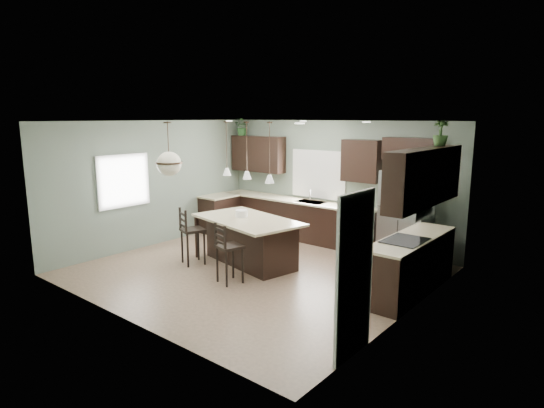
{
  "coord_description": "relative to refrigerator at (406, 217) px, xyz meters",
  "views": [
    {
      "loc": [
        5.48,
        -6.14,
        2.89
      ],
      "look_at": [
        0.1,
        0.4,
        1.25
      ],
      "focal_mm": 30.0,
      "sensor_mm": 36.0,
      "label": 1
    }
  ],
  "objects": [
    {
      "name": "ground",
      "position": [
        -1.94,
        -2.35,
        -0.93
      ],
      "size": [
        6.0,
        6.0,
        0.0
      ],
      "primitive_type": "plane",
      "color": "#9E8466",
      "rests_on": "ground"
    },
    {
      "name": "pantry_door",
      "position": [
        1.03,
        -3.9,
        0.09
      ],
      "size": [
        0.04,
        0.82,
        2.04
      ],
      "primitive_type": "cube",
      "color": "white",
      "rests_on": "ground"
    },
    {
      "name": "window_back",
      "position": [
        -2.34,
        0.38,
        0.62
      ],
      "size": [
        1.35,
        0.02,
        1.0
      ],
      "primitive_type": "cube",
      "color": "white",
      "rests_on": "room_shell"
    },
    {
      "name": "window_left",
      "position": [
        -4.93,
        -3.15,
        0.62
      ],
      "size": [
        0.02,
        1.1,
        1.0
      ],
      "primitive_type": "cube",
      "color": "white",
      "rests_on": "room_shell"
    },
    {
      "name": "left_return_cabs",
      "position": [
        -4.64,
        -0.65,
        -0.48
      ],
      "size": [
        0.6,
        0.9,
        0.9
      ],
      "primitive_type": "cube",
      "color": "black",
      "rests_on": "ground"
    },
    {
      "name": "left_return_countertop",
      "position": [
        -4.62,
        -0.65,
        -0.01
      ],
      "size": [
        0.66,
        0.96,
        0.04
      ],
      "primitive_type": "cube",
      "color": "beige",
      "rests_on": "left_return_cabs"
    },
    {
      "name": "back_lower_cabs",
      "position": [
        -2.79,
        0.1,
        -0.48
      ],
      "size": [
        4.2,
        0.6,
        0.9
      ],
      "primitive_type": "cube",
      "color": "black",
      "rests_on": "ground"
    },
    {
      "name": "back_countertop",
      "position": [
        -2.79,
        0.08,
        -0.01
      ],
      "size": [
        4.2,
        0.66,
        0.04
      ],
      "primitive_type": "cube",
      "color": "beige",
      "rests_on": "back_lower_cabs"
    },
    {
      "name": "sink_inset",
      "position": [
        -2.34,
        0.08,
        0.01
      ],
      "size": [
        0.7,
        0.45,
        0.01
      ],
      "primitive_type": "cube",
      "color": "gray",
      "rests_on": "back_countertop"
    },
    {
      "name": "faucet",
      "position": [
        -2.34,
        0.05,
        0.16
      ],
      "size": [
        0.02,
        0.02,
        0.28
      ],
      "primitive_type": "cylinder",
      "color": "silver",
      "rests_on": "back_countertop"
    },
    {
      "name": "back_upper_left",
      "position": [
        -4.09,
        0.23,
        1.02
      ],
      "size": [
        1.55,
        0.34,
        0.9
      ],
      "primitive_type": "cube",
      "color": "black",
      "rests_on": "room_shell"
    },
    {
      "name": "back_upper_right",
      "position": [
        -1.14,
        0.23,
        1.02
      ],
      "size": [
        0.85,
        0.34,
        0.9
      ],
      "primitive_type": "cube",
      "color": "black",
      "rests_on": "room_shell"
    },
    {
      "name": "fridge_header",
      "position": [
        -0.09,
        0.23,
        1.32
      ],
      "size": [
        1.05,
        0.34,
        0.45
      ],
      "primitive_type": "cube",
      "color": "black",
      "rests_on": "room_shell"
    },
    {
      "name": "right_lower_cabs",
      "position": [
        0.76,
        -1.48,
        -0.48
      ],
      "size": [
        0.6,
        2.35,
        0.9
      ],
      "primitive_type": "cube",
      "color": "black",
      "rests_on": "ground"
    },
    {
      "name": "right_countertop",
      "position": [
        0.74,
        -1.48,
        -0.01
      ],
      "size": [
        0.66,
        2.35,
        0.04
      ],
      "primitive_type": "cube",
      "color": "beige",
      "rests_on": "right_lower_cabs"
    },
    {
      "name": "cooktop",
      "position": [
        0.74,
        -1.75,
        0.02
      ],
      "size": [
        0.58,
        0.75,
        0.02
      ],
      "primitive_type": "cube",
      "color": "black",
      "rests_on": "right_countertop"
    },
    {
      "name": "wall_oven_front",
      "position": [
        0.45,
        -1.75,
        -0.48
      ],
      "size": [
        0.01,
        0.72,
        0.6
      ],
      "primitive_type": "cube",
      "color": "gray",
      "rests_on": "right_lower_cabs"
    },
    {
      "name": "right_upper_cabs",
      "position": [
        0.89,
        -1.48,
        1.02
      ],
      "size": [
        0.34,
        2.35,
        0.9
      ],
      "primitive_type": "cube",
      "color": "black",
      "rests_on": "room_shell"
    },
    {
      "name": "microwave",
      "position": [
        0.84,
        -1.75,
        0.62
      ],
      "size": [
        0.4,
        0.75,
        0.4
      ],
      "primitive_type": "cube",
      "color": "gray",
      "rests_on": "right_upper_cabs"
    },
    {
      "name": "refrigerator",
      "position": [
        0.0,
        0.0,
        0.0
      ],
      "size": [
        0.9,
        0.74,
        1.85
      ],
      "primitive_type": "cube",
      "color": "gray",
      "rests_on": "ground"
    },
    {
      "name": "kitchen_island",
      "position": [
        -2.32,
        -2.13,
        -0.46
      ],
      "size": [
        2.41,
        1.68,
        0.92
      ],
      "primitive_type": "cube",
      "rotation": [
        0.0,
        0.0,
        -0.21
      ],
      "color": "black",
      "rests_on": "ground"
    },
    {
      "name": "serving_dish",
      "position": [
        -2.52,
        -2.08,
        0.07
      ],
      "size": [
        0.24,
        0.24,
        0.14
      ],
      "primitive_type": "cylinder",
      "color": "white",
      "rests_on": "kitchen_island"
    },
    {
      "name": "bar_stool_left",
      "position": [
        -3.17,
        -2.8,
        -0.36
      ],
      "size": [
        0.54,
        0.54,
        1.14
      ],
      "primitive_type": "cube",
      "rotation": [
        0.0,
        0.0,
        -0.37
      ],
      "color": "black",
      "rests_on": "ground"
    },
    {
      "name": "bar_stool_right",
      "position": [
        -1.87,
        -3.09,
        -0.38
      ],
      "size": [
        0.49,
        0.49,
        1.09
      ],
      "primitive_type": "cube",
      "rotation": [
        0.0,
        0.0,
        -0.26
      ],
      "color": "black",
      "rests_on": "ground"
    },
    {
      "name": "pendant_left",
      "position": [
        -3.01,
        -1.98,
        1.32
      ],
      "size": [
        0.17,
        0.17,
        1.1
      ],
      "primitive_type": null,
      "color": "white",
      "rests_on": "room_shell"
    },
    {
      "name": "pendant_center",
      "position": [
        -2.32,
        -2.13,
        1.32
      ],
      "size": [
        0.17,
        0.17,
        1.1
      ],
      "primitive_type": null,
      "color": "white",
      "rests_on": "room_shell"
    },
    {
      "name": "pendant_right",
      "position": [
        -1.64,
        -2.27,
        1.32
      ],
      "size": [
        0.17,
        0.17,
        1.1
      ],
      "primitive_type": null,
      "color": "white",
      "rests_on": "room_shell"
    },
    {
      "name": "chandelier",
      "position": [
        -3.05,
        -3.39,
        1.39
      ],
      "size": [
        0.48,
        0.48,
        0.97
      ],
      "primitive_type": null,
      "color": "beige",
      "rests_on": "room_shell"
    },
    {
      "name": "plant_back_left",
      "position": [
        -4.59,
        0.2,
        1.7
      ],
      "size": [
        0.44,
        0.39,
        0.44
      ],
      "primitive_type": "imported",
      "rotation": [
        0.0,
        0.0,
        -0.12
      ],
      "color": "#295826",
      "rests_on": "back_upper_left"
    },
    {
      "name": "plant_right_wall",
      "position": [
        0.86,
        -0.82,
        1.69
      ],
      "size": [
        0.31,
        0.31,
        0.44
      ],
      "primitive_type": "imported",
      "rotation": [
        0.0,
        0.0,
        0.32
      ],
      "color": "#2F5023",
      "rests_on": "right_upper_cabs"
    },
    {
      "name": "room_shell",
      "position": [
        -1.94,
        -2.35,
        0.77
      ],
      "size": [
        6.0,
        6.0,
        6.0
      ],
      "color": "slate",
      "rests_on": "ground"
    }
  ]
}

